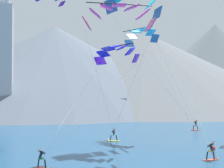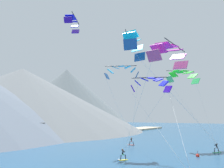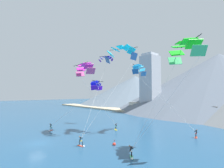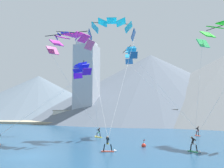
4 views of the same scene
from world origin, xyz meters
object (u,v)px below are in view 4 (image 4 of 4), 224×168
object	(u,v)px
parafoil_kite_far_left	(112,27)
kitesurfer_far_right	(98,134)
parafoil_kite_near_lead	(131,54)
kitesurfer_near_lead	(197,133)
race_marker_buoy	(144,146)
parafoil_kite_mid_center	(81,69)
kitesurfer_far_left	(109,147)
parafoil_kite_far_right	(70,41)
kitesurfer_near_trail	(195,147)
parafoil_kite_distant_high_outer	(67,35)

from	to	relation	value
parafoil_kite_far_left	kitesurfer_far_right	bearing A→B (deg)	161.82
parafoil_kite_near_lead	kitesurfer_near_lead	bearing A→B (deg)	21.55
kitesurfer_near_lead	race_marker_buoy	bearing A→B (deg)	-113.31
parafoil_kite_mid_center	kitesurfer_near_lead	bearing A→B (deg)	36.42
kitesurfer_far_left	parafoil_kite_far_right	xyz separation A→B (m)	(-7.53, 5.06, 13.78)
parafoil_kite_near_lead	kitesurfer_far_right	bearing A→B (deg)	-150.05
kitesurfer_far_right	parafoil_kite_far_right	size ratio (longest dim) A/B	0.12
kitesurfer_near_trail	race_marker_buoy	bearing A→B (deg)	160.62
parafoil_kite_mid_center	parafoil_kite_distant_high_outer	size ratio (longest dim) A/B	2.48
race_marker_buoy	parafoil_kite_near_lead	bearing A→B (deg)	109.64
kitesurfer_near_lead	parafoil_kite_far_right	bearing A→B (deg)	-138.63
kitesurfer_near_lead	parafoil_kite_near_lead	world-z (taller)	parafoil_kite_near_lead
kitesurfer_near_trail	parafoil_kite_mid_center	xyz separation A→B (m)	(-16.00, 5.37, 10.18)
kitesurfer_far_right	race_marker_buoy	distance (m)	12.47
kitesurfer_far_right	parafoil_kite_near_lead	xyz separation A→B (m)	(5.06, 2.92, 13.93)
kitesurfer_far_right	parafoil_kite_near_lead	distance (m)	15.11
kitesurfer_far_right	parafoil_kite_distant_high_outer	size ratio (longest dim) A/B	0.40
kitesurfer_far_left	parafoil_kite_distant_high_outer	world-z (taller)	parafoil_kite_distant_high_outer
kitesurfer_near_lead	parafoil_kite_far_right	size ratio (longest dim) A/B	0.12
kitesurfer_far_right	race_marker_buoy	bearing A→B (deg)	-42.90
parafoil_kite_far_left	parafoil_kite_far_right	distance (m)	9.06
race_marker_buoy	kitesurfer_near_lead	bearing A→B (deg)	66.69
parafoil_kite_far_right	race_marker_buoy	distance (m)	17.65
parafoil_kite_near_lead	parafoil_kite_far_left	distance (m)	5.87
kitesurfer_far_left	parafoil_kite_mid_center	bearing A→B (deg)	132.05
race_marker_buoy	kitesurfer_far_right	bearing A→B (deg)	137.10
parafoil_kite_far_right	kitesurfer_far_left	bearing A→B (deg)	-33.87
parafoil_kite_near_lead	race_marker_buoy	distance (m)	18.68
kitesurfer_near_lead	race_marker_buoy	xyz separation A→B (m)	(-6.75, -15.67, -0.37)
kitesurfer_far_right	parafoil_kite_mid_center	world-z (taller)	parafoil_kite_mid_center
parafoil_kite_distant_high_outer	kitesurfer_near_trail	bearing A→B (deg)	-30.92
parafoil_kite_mid_center	race_marker_buoy	world-z (taller)	parafoil_kite_mid_center
kitesurfer_near_lead	kitesurfer_far_right	distance (m)	17.44
parafoil_kite_far_right	parafoil_kite_distant_high_outer	bearing A→B (deg)	119.73
kitesurfer_far_right	parafoil_kite_far_right	distance (m)	16.08
parafoil_kite_mid_center	parafoil_kite_far_right	world-z (taller)	parafoil_kite_far_right
parafoil_kite_far_left	parafoil_kite_distant_high_outer	distance (m)	11.14
kitesurfer_near_lead	parafoil_kite_far_right	xyz separation A→B (m)	(-17.25, -15.19, 13.81)
parafoil_kite_near_lead	parafoil_kite_mid_center	xyz separation A→B (m)	(-5.98, -8.12, -3.69)
kitesurfer_near_trail	parafoil_kite_far_right	distance (m)	21.64
kitesurfer_far_left	parafoil_kite_near_lead	distance (m)	21.16
parafoil_kite_distant_high_outer	kitesurfer_far_right	bearing A→B (deg)	-21.71
kitesurfer_far_left	parafoil_kite_far_right	distance (m)	16.50
parafoil_kite_far_left	parafoil_kite_near_lead	bearing A→B (deg)	58.14
kitesurfer_near_lead	parafoil_kite_mid_center	bearing A→B (deg)	-143.58
kitesurfer_near_lead	kitesurfer_near_trail	xyz separation A→B (m)	(-0.80, -17.77, -0.00)
kitesurfer_far_left	race_marker_buoy	size ratio (longest dim) A/B	1.75
parafoil_kite_far_left	parafoil_kite_distant_high_outer	bearing A→B (deg)	159.19
parafoil_kite_far_right	parafoil_kite_near_lead	bearing A→B (deg)	59.50
kitesurfer_far_left	parafoil_kite_near_lead	bearing A→B (deg)	93.94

